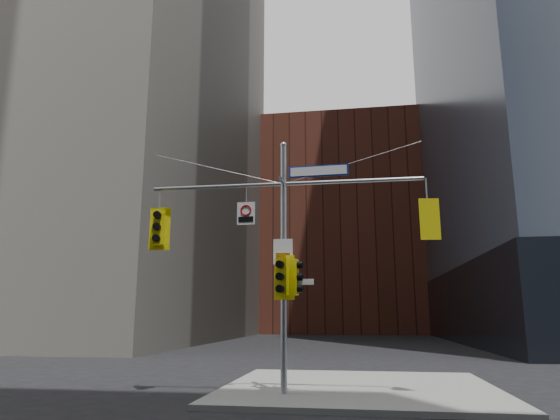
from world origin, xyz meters
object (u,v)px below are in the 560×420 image
(signal_assembly, at_px, (284,237))
(traffic_light_pole_side, at_px, (295,277))
(regulatory_sign_arm, at_px, (246,213))
(traffic_light_east_arm, at_px, (428,220))
(traffic_light_west_arm, at_px, (158,228))
(street_sign_blade, at_px, (318,171))
(traffic_light_pole_front, at_px, (282,277))

(signal_assembly, bearing_deg, traffic_light_pole_side, 0.41)
(traffic_light_pole_side, bearing_deg, regulatory_sign_arm, 97.35)
(signal_assembly, xyz_separation_m, traffic_light_east_arm, (4.05, 0.00, 0.38))
(traffic_light_west_arm, height_order, street_sign_blade, street_sign_blade)
(traffic_light_east_arm, height_order, traffic_light_pole_front, traffic_light_east_arm)
(traffic_light_pole_front, bearing_deg, traffic_light_pole_side, 51.40)
(street_sign_blade, relative_size, regulatory_sign_arm, 2.61)
(traffic_light_east_arm, distance_m, street_sign_blade, 3.39)
(signal_assembly, bearing_deg, traffic_light_west_arm, 179.80)
(traffic_light_pole_side, bearing_deg, traffic_light_pole_front, 136.47)
(street_sign_blade, bearing_deg, regulatory_sign_arm, -177.25)
(traffic_light_pole_front, distance_m, regulatory_sign_arm, 2.23)
(traffic_light_east_arm, height_order, regulatory_sign_arm, regulatory_sign_arm)
(traffic_light_west_arm, relative_size, street_sign_blade, 0.75)
(traffic_light_pole_side, bearing_deg, traffic_light_east_arm, -83.57)
(traffic_light_east_arm, relative_size, traffic_light_pole_front, 0.93)
(traffic_light_pole_side, distance_m, regulatory_sign_arm, 2.38)
(signal_assembly, distance_m, traffic_light_west_arm, 3.83)
(signal_assembly, xyz_separation_m, street_sign_blade, (1.03, 0.00, 1.93))
(street_sign_blade, bearing_deg, traffic_light_east_arm, 2.09)
(traffic_light_east_arm, xyz_separation_m, traffic_light_pole_front, (-4.05, -0.27, -1.54))
(traffic_light_west_arm, relative_size, regulatory_sign_arm, 1.95)
(traffic_light_west_arm, bearing_deg, street_sign_blade, -8.85)
(traffic_light_west_arm, xyz_separation_m, traffic_light_pole_side, (4.13, -0.01, -1.52))
(signal_assembly, height_order, traffic_light_east_arm, signal_assembly)
(traffic_light_west_arm, xyz_separation_m, street_sign_blade, (4.84, -0.01, 1.55))
(traffic_light_west_arm, distance_m, traffic_light_pole_front, 4.12)
(traffic_light_pole_side, height_order, regulatory_sign_arm, regulatory_sign_arm)
(signal_assembly, relative_size, regulatory_sign_arm, 11.90)
(traffic_light_west_arm, bearing_deg, regulatory_sign_arm, -9.45)
(traffic_light_west_arm, xyz_separation_m, regulatory_sign_arm, (2.70, -0.03, 0.37))
(traffic_light_east_arm, relative_size, regulatory_sign_arm, 1.71)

